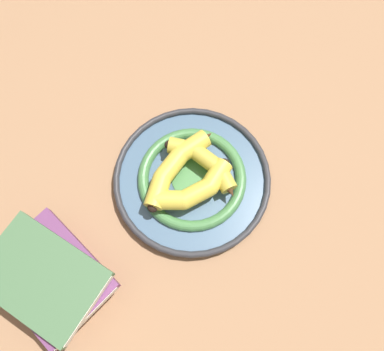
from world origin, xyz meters
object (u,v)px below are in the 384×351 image
(decorative_bowl, at_px, (192,179))
(banana_b, at_px, (205,162))
(book_stack, at_px, (53,279))
(banana_c, at_px, (175,166))
(banana_a, at_px, (193,191))

(decorative_bowl, distance_m, banana_b, 0.05)
(decorative_bowl, bearing_deg, book_stack, -139.64)
(banana_c, xyz_separation_m, book_stack, (-0.22, -0.23, 0.01))
(decorative_bowl, bearing_deg, banana_b, 43.50)
(decorative_bowl, relative_size, banana_c, 1.81)
(banana_a, bearing_deg, book_stack, -174.64)
(book_stack, bearing_deg, banana_b, 78.63)
(decorative_bowl, height_order, banana_a, banana_a)
(banana_a, relative_size, banana_b, 1.14)
(book_stack, bearing_deg, decorative_bowl, 78.31)
(banana_c, bearing_deg, decorative_bowl, 100.61)
(decorative_bowl, xyz_separation_m, book_stack, (-0.25, -0.22, 0.05))
(banana_b, bearing_deg, banana_c, 47.53)
(banana_a, xyz_separation_m, banana_c, (-0.04, 0.05, -0.00))
(banana_b, bearing_deg, decorative_bowl, 81.19)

